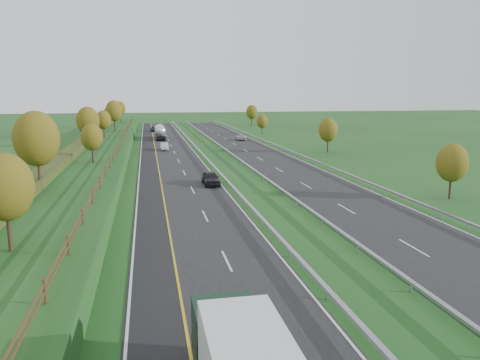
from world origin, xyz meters
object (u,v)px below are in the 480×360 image
at_px(car_dark_near, 211,178).
at_px(car_silver_mid, 164,146).
at_px(road_tanker, 160,132).
at_px(car_small_far, 154,129).
at_px(car_oncoming, 241,137).

height_order(car_dark_near, car_silver_mid, car_dark_near).
height_order(road_tanker, car_silver_mid, road_tanker).
bearing_deg(car_silver_mid, car_dark_near, -84.46).
height_order(car_silver_mid, car_small_far, car_small_far).
xyz_separation_m(car_dark_near, car_small_far, (-5.41, 83.05, -0.09)).
bearing_deg(road_tanker, car_silver_mid, -89.74).
relative_size(car_silver_mid, car_small_far, 0.87).
distance_m(car_silver_mid, car_oncoming, 25.33).
height_order(car_silver_mid, car_oncoming, car_silver_mid).
distance_m(car_silver_mid, car_small_far, 46.16).
xyz_separation_m(car_dark_near, car_silver_mid, (-4.29, 36.91, -0.10)).
distance_m(road_tanker, car_small_far, 22.89).
distance_m(car_dark_near, car_silver_mid, 37.16).
xyz_separation_m(road_tanker, car_small_far, (-1.01, 22.85, -1.09)).
relative_size(car_silver_mid, car_oncoming, 0.91).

